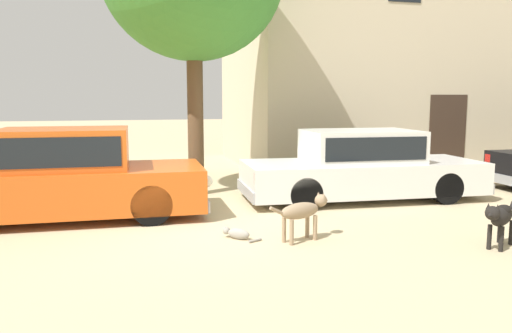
{
  "coord_description": "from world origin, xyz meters",
  "views": [
    {
      "loc": [
        -1.14,
        -7.64,
        2.01
      ],
      "look_at": [
        0.88,
        0.2,
        0.9
      ],
      "focal_mm": 35.05,
      "sensor_mm": 36.0,
      "label": 1
    }
  ],
  "objects_px": {
    "parked_sedan_second": "(362,165)",
    "stray_cat": "(237,233)",
    "stray_dog_spotted": "(303,211)",
    "stray_dog_tan": "(501,216)",
    "parked_sedan_nearest": "(68,175)"
  },
  "relations": [
    {
      "from": "parked_sedan_nearest",
      "to": "stray_dog_tan",
      "type": "xyz_separation_m",
      "value": [
        5.82,
        -3.21,
        -0.31
      ]
    },
    {
      "from": "parked_sedan_second",
      "to": "stray_dog_spotted",
      "type": "height_order",
      "value": "parked_sedan_second"
    },
    {
      "from": "stray_dog_tan",
      "to": "stray_dog_spotted",
      "type": "bearing_deg",
      "value": -55.09
    },
    {
      "from": "stray_dog_spotted",
      "to": "stray_cat",
      "type": "xyz_separation_m",
      "value": [
        -0.89,
        0.31,
        -0.35
      ]
    },
    {
      "from": "parked_sedan_nearest",
      "to": "parked_sedan_second",
      "type": "distance_m",
      "value": 5.49
    },
    {
      "from": "parked_sedan_second",
      "to": "stray_dog_tan",
      "type": "relative_size",
      "value": 5.21
    },
    {
      "from": "stray_dog_tan",
      "to": "stray_cat",
      "type": "xyz_separation_m",
      "value": [
        -3.35,
        1.3,
        -0.36
      ]
    },
    {
      "from": "parked_sedan_second",
      "to": "stray_cat",
      "type": "bearing_deg",
      "value": -141.29
    },
    {
      "from": "parked_sedan_second",
      "to": "stray_dog_tan",
      "type": "distance_m",
      "value": 3.5
    },
    {
      "from": "parked_sedan_nearest",
      "to": "stray_cat",
      "type": "height_order",
      "value": "parked_sedan_nearest"
    },
    {
      "from": "parked_sedan_nearest",
      "to": "stray_dog_spotted",
      "type": "height_order",
      "value": "parked_sedan_nearest"
    },
    {
      "from": "stray_cat",
      "to": "parked_sedan_nearest",
      "type": "bearing_deg",
      "value": 2.94
    },
    {
      "from": "parked_sedan_nearest",
      "to": "parked_sedan_second",
      "type": "bearing_deg",
      "value": 4.01
    },
    {
      "from": "parked_sedan_second",
      "to": "stray_dog_spotted",
      "type": "xyz_separation_m",
      "value": [
        -2.12,
        -2.49,
        -0.26
      ]
    },
    {
      "from": "stray_dog_spotted",
      "to": "stray_dog_tan",
      "type": "height_order",
      "value": "stray_dog_tan"
    }
  ]
}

